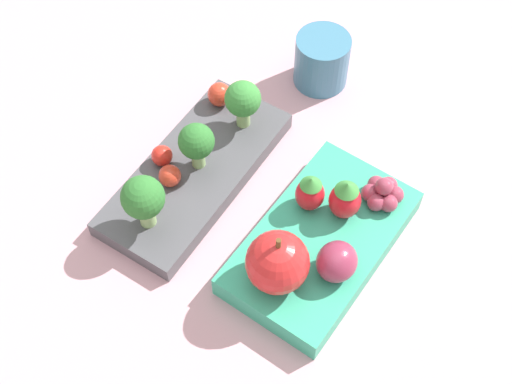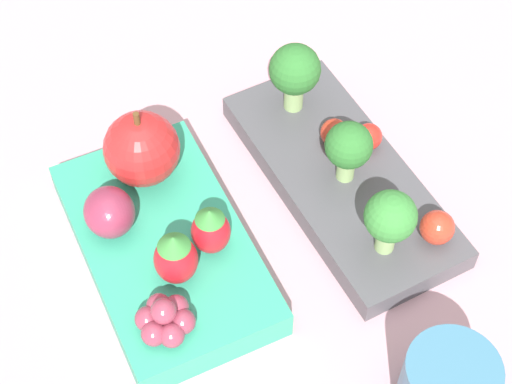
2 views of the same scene
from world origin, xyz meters
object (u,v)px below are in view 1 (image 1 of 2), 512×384
bento_box_fruit (321,242)px  strawberry_1 (345,199)px  broccoli_floret_1 (143,199)px  cherry_tomato_1 (162,156)px  grape_cluster (383,193)px  strawberry_0 (310,193)px  cherry_tomato_2 (170,176)px  broccoli_floret_0 (196,143)px  cherry_tomato_0 (219,94)px  broccoli_floret_2 (243,100)px  bento_box_savoury (196,172)px  plum (337,262)px  drinking_cup (322,60)px  apple (277,262)px

bento_box_fruit → strawberry_1: (0.03, -0.00, 0.04)m
bento_box_fruit → broccoli_floret_1: broccoli_floret_1 is taller
strawberry_1 → bento_box_fruit: bearing=176.4°
cherry_tomato_1 → grape_cluster: (0.09, -0.20, 0.01)m
cherry_tomato_1 → strawberry_0: bearing=-75.4°
cherry_tomato_2 → grape_cluster: size_ratio=0.54×
broccoli_floret_0 → cherry_tomato_0: broccoli_floret_0 is taller
cherry_tomato_1 → broccoli_floret_2: bearing=-22.1°
bento_box_savoury → grape_cluster: (0.07, -0.17, 0.03)m
cherry_tomato_1 → cherry_tomato_2: 0.03m
plum → drinking_cup: 0.26m
bento_box_savoury → cherry_tomato_0: 0.09m
cherry_tomato_1 → strawberry_1: (0.05, -0.18, 0.02)m
broccoli_floret_1 → broccoli_floret_2: (0.15, -0.00, -0.00)m
bento_box_savoury → broccoli_floret_2: broccoli_floret_2 is taller
cherry_tomato_2 → bento_box_savoury: bearing=-14.7°
strawberry_0 → strawberry_1: 0.03m
broccoli_floret_0 → broccoli_floret_2: broccoli_floret_2 is taller
broccoli_floret_1 → apple: apple is taller
cherry_tomato_1 → cherry_tomato_2: same height
cherry_tomato_0 → plum: bearing=-116.2°
broccoli_floret_2 → drinking_cup: (0.12, -0.02, -0.03)m
bento_box_savoury → cherry_tomato_1: size_ratio=10.59×
apple → plum: 0.05m
cherry_tomato_0 → drinking_cup: drinking_cup is taller
bento_box_fruit → plum: size_ratio=4.94×
broccoli_floret_1 → plum: (0.06, -0.17, -0.01)m
broccoli_floret_2 → grape_cluster: broccoli_floret_2 is taller
bento_box_savoury → bento_box_fruit: bearing=-88.5°
broccoli_floret_0 → broccoli_floret_1: (-0.08, -0.00, 0.00)m
strawberry_0 → plum: strawberry_0 is taller
broccoli_floret_0 → apple: apple is taller
bento_box_fruit → broccoli_floret_1: (-0.08, 0.14, 0.05)m
bento_box_fruit → strawberry_0: 0.05m
strawberry_1 → drinking_cup: (0.15, 0.12, -0.02)m
strawberry_0 → strawberry_1: bearing=-68.7°
broccoli_floret_1 → cherry_tomato_1: 0.08m
plum → grape_cluster: (0.09, 0.01, -0.01)m
apple → broccoli_floret_2: bearing=45.6°
bento_box_savoury → broccoli_floret_0: broccoli_floret_0 is taller
broccoli_floret_0 → cherry_tomato_2: 0.04m
plum → drinking_cup: plum is taller
apple → strawberry_0: apple is taller
plum → cherry_tomato_1: bearing=88.2°
broccoli_floret_2 → plum: size_ratio=1.45×
strawberry_0 → cherry_tomato_2: bearing=112.9°
cherry_tomato_2 → drinking_cup: 0.22m
plum → grape_cluster: bearing=3.5°
cherry_tomato_1 → grape_cluster: size_ratio=0.52×
plum → apple: bearing=132.8°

